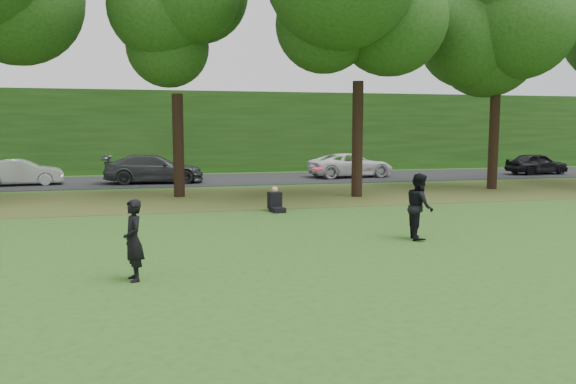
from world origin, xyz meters
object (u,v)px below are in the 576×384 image
at_px(frisbee, 318,169).
at_px(player_right, 419,206).
at_px(player_left, 133,240).
at_px(seated_person, 276,202).

bearing_deg(frisbee, player_right, 10.44).
xyz_separation_m(player_right, frisbee, (-2.81, -0.52, 1.03)).
bearing_deg(player_right, player_left, 122.65).
xyz_separation_m(player_left, player_right, (6.85, 2.30, 0.08)).
height_order(player_right, frisbee, frisbee).
relative_size(player_left, seated_person, 1.80).
bearing_deg(player_left, player_right, 94.16).
bearing_deg(player_left, seated_person, 136.16).
height_order(player_left, frisbee, frisbee).
distance_m(player_right, frisbee, 3.04).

